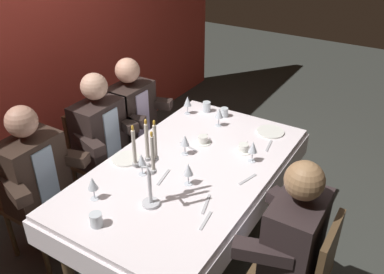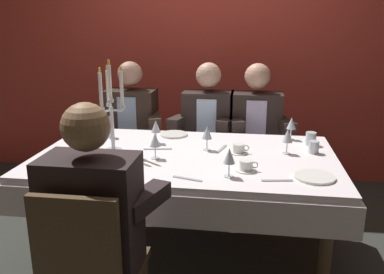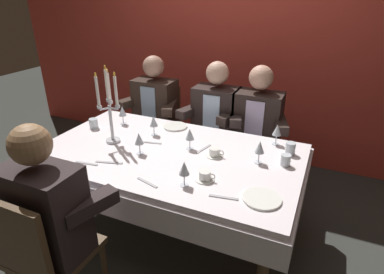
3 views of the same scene
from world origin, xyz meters
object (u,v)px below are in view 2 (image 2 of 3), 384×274
seated_diner_0 (132,120)px  seated_diner_1 (91,214)px  dining_table (186,171)px  coffee_cup_0 (246,166)px  wine_glass_0 (110,122)px  wine_glass_6 (229,157)px  coffee_cup_1 (239,149)px  water_tumbler_2 (314,147)px  candelabra (111,112)px  wine_glass_3 (291,124)px  water_tumbler_1 (311,139)px  wine_glass_1 (288,137)px  water_tumbler_0 (77,137)px  dinner_plate_0 (174,134)px  wine_glass_5 (207,133)px  wine_glass_4 (155,140)px  seated_diner_3 (256,124)px  wine_glass_2 (156,127)px  seated_diner_2 (208,122)px  dinner_plate_1 (315,177)px

seated_diner_0 → seated_diner_1: same height
dining_table → seated_diner_0: size_ratio=1.56×
seated_diner_1 → coffee_cup_0: bearing=43.5°
wine_glass_0 → seated_diner_1: 1.25m
wine_glass_6 → seated_diner_1: seated_diner_1 is taller
coffee_cup_1 → dining_table: bearing=-167.6°
water_tumbler_2 → candelabra: bearing=-172.6°
wine_glass_3 → water_tumbler_1: wine_glass_3 is taller
coffee_cup_0 → wine_glass_1: bearing=54.1°
dining_table → wine_glass_1: bearing=9.2°
water_tumbler_0 → wine_glass_6: bearing=-24.1°
candelabra → water_tumbler_2: size_ratio=7.48×
dinner_plate_0 → water_tumbler_0: 0.70m
water_tumbler_0 → seated_diner_1: bearing=-63.6°
wine_glass_0 → water_tumbler_0: (-0.17, -0.18, -0.07)m
dining_table → wine_glass_5: 0.29m
wine_glass_4 → seated_diner_3: 1.18m
dinner_plate_0 → wine_glass_2: bearing=-111.4°
seated_diner_1 → seated_diner_2: bearing=79.3°
wine_glass_1 → seated_diner_2: bearing=127.1°
wine_glass_0 → seated_diner_1: (0.33, -1.20, -0.12)m
wine_glass_1 → seated_diner_1: seated_diner_1 is taller
wine_glass_4 → seated_diner_1: size_ratio=0.13×
wine_glass_6 → seated_diner_2: size_ratio=0.13×
wine_glass_2 → water_tumbler_2: bearing=-4.0°
dining_table → water_tumbler_1: water_tumbler_1 is taller
dinner_plate_1 → seated_diner_0: bearing=139.1°
dining_table → wine_glass_3: bearing=32.5°
seated_diner_0 → candelabra: bearing=-81.0°
dinner_plate_0 → seated_diner_3: size_ratio=0.17×
water_tumbler_2 → coffee_cup_1: size_ratio=0.61×
wine_glass_0 → wine_glass_2: same height
candelabra → wine_glass_0: bearing=112.5°
candelabra → seated_diner_2: 1.09m
wine_glass_6 → seated_diner_0: (-0.91, 1.24, -0.12)m
dining_table → water_tumbler_1: 0.89m
coffee_cup_0 → seated_diner_0: bearing=131.6°
wine_glass_2 → wine_glass_4: bearing=-77.7°
coffee_cup_0 → wine_glass_2: bearing=143.9°
candelabra → coffee_cup_0: bearing=-14.3°
dinner_plate_1 → wine_glass_2: size_ratio=1.35×
wine_glass_6 → seated_diner_1: (-0.58, -0.53, -0.12)m
coffee_cup_1 → wine_glass_5: bearing=171.2°
seated_diner_0 → wine_glass_6: bearing=-53.6°
candelabra → coffee_cup_0: size_ratio=4.53×
dinner_plate_0 → water_tumbler_1: size_ratio=2.28×
dinner_plate_1 → wine_glass_2: wine_glass_2 is taller
wine_glass_1 → coffee_cup_1: bearing=-174.4°
wine_glass_4 → seated_diner_0: bearing=114.0°
wine_glass_5 → wine_glass_1: bearing=-0.3°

